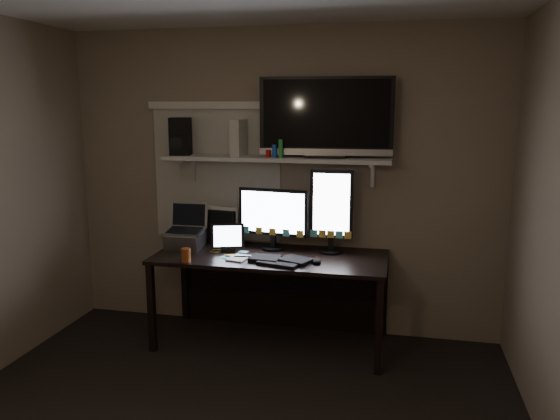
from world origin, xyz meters
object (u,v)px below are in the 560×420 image
(monitor_portrait, at_px, (331,211))
(monitor_landscape, at_px, (273,219))
(keyboard, at_px, (280,259))
(game_console, at_px, (239,138))
(desk, at_px, (274,272))
(laptop, at_px, (184,227))
(cup, at_px, (186,255))
(tv, at_px, (326,118))
(tablet, at_px, (228,238))
(mouse, at_px, (317,261))
(speaker, at_px, (181,136))

(monitor_portrait, bearing_deg, monitor_landscape, -179.21)
(keyboard, distance_m, game_console, 1.04)
(game_console, bearing_deg, monitor_landscape, -7.03)
(desk, distance_m, laptop, 0.82)
(desk, xyz_separation_m, cup, (-0.57, -0.44, 0.23))
(tv, bearing_deg, cup, -154.60)
(laptop, bearing_deg, monitor_portrait, 5.05)
(tablet, bearing_deg, tv, -4.96)
(cup, relative_size, tv, 0.10)
(keyboard, height_order, tv, tv)
(monitor_portrait, height_order, mouse, monitor_portrait)
(tablet, relative_size, laptop, 0.73)
(laptop, height_order, tv, tv)
(cup, distance_m, game_console, 1.03)
(game_console, relative_size, speaker, 0.96)
(desk, height_order, speaker, speaker)
(monitor_portrait, bearing_deg, tablet, -169.42)
(tablet, relative_size, game_console, 0.90)
(monitor_landscape, height_order, monitor_portrait, monitor_portrait)
(monitor_portrait, bearing_deg, desk, -172.11)
(mouse, distance_m, tablet, 0.77)
(monitor_landscape, relative_size, game_console, 2.00)
(monitor_landscape, height_order, tablet, monitor_landscape)
(desk, relative_size, speaker, 5.96)
(keyboard, height_order, tablet, tablet)
(monitor_portrait, xyz_separation_m, laptop, (-1.18, -0.13, -0.16))
(laptop, relative_size, game_console, 1.24)
(tablet, height_order, tv, tv)
(keyboard, height_order, cup, cup)
(monitor_portrait, relative_size, game_console, 2.32)
(tv, bearing_deg, keyboard, -130.81)
(laptop, relative_size, tv, 0.35)
(laptop, height_order, cup, laptop)
(laptop, xyz_separation_m, tv, (1.12, 0.16, 0.88))
(monitor_portrait, xyz_separation_m, game_console, (-0.76, 0.03, 0.56))
(mouse, distance_m, tv, 1.10)
(monitor_landscape, bearing_deg, desk, -64.06)
(keyboard, relative_size, cup, 4.55)
(mouse, xyz_separation_m, speaker, (-1.19, 0.34, 0.88))
(tv, distance_m, speaker, 1.20)
(desk, bearing_deg, game_console, 162.85)
(monitor_portrait, xyz_separation_m, mouse, (-0.06, -0.32, -0.32))
(game_console, bearing_deg, speaker, -177.61)
(keyboard, relative_size, speaker, 1.55)
(laptop, xyz_separation_m, cup, (0.16, -0.36, -0.13))
(mouse, bearing_deg, game_console, 141.46)
(keyboard, bearing_deg, game_console, 152.00)
(desk, height_order, tv, tv)
(monitor_landscape, relative_size, tv, 0.57)
(monitor_landscape, xyz_separation_m, monitor_portrait, (0.47, 0.01, 0.08))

